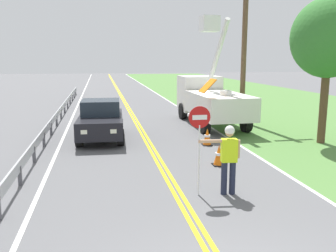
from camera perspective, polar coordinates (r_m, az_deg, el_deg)
name	(u,v)px	position (r m, az deg, el deg)	size (l,w,h in m)	color
grass_verge_right	(289,106)	(28.10, 18.32, 2.93)	(16.00, 110.00, 0.01)	#517F3D
centerline_yellow_left	(128,111)	(24.70, -6.22, 2.41)	(0.11, 110.00, 0.01)	yellow
centerline_yellow_right	(131,110)	(24.71, -5.81, 2.43)	(0.11, 110.00, 0.01)	yellow
edge_line_right	(182,109)	(25.24, 2.17, 2.65)	(0.12, 110.00, 0.01)	silver
edge_line_left	(75,112)	(24.69, -14.37, 2.14)	(0.12, 110.00, 0.01)	silver
flagger_worker	(229,155)	(9.53, 9.44, -4.56)	(1.08, 0.28, 1.83)	#1E2338
stop_sign_paddle	(199,131)	(9.22, 4.92, -0.73)	(0.56, 0.04, 2.33)	silver
utility_bucket_truck	(209,97)	(19.69, 6.49, 4.46)	(2.67, 6.85, 5.65)	white
oncoming_sedan_nearest	(101,120)	(16.12, -10.43, 0.88)	(2.07, 4.18, 1.70)	black
utility_pole_near	(244,38)	(20.39, 11.86, 13.25)	(1.80, 0.28, 8.67)	brown
traffic_cone_lead	(219,155)	(12.21, 7.95, -4.57)	(0.40, 0.40, 0.70)	orange
traffic_cone_mid	(207,137)	(14.94, 6.15, -1.72)	(0.40, 0.40, 0.70)	orange
guardrail_left_shoulder	(59,113)	(20.97, -16.71, 1.98)	(0.10, 32.00, 0.71)	#9EA0A3
roadside_tree_verge	(329,38)	(16.25, 23.83, 12.42)	(3.00, 3.00, 5.90)	brown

